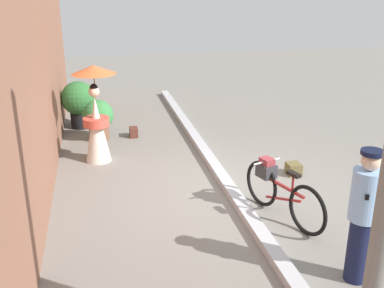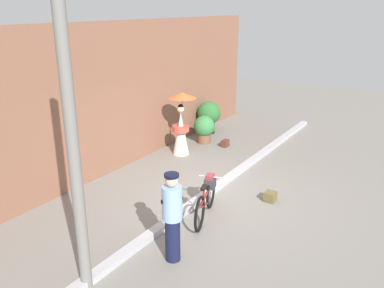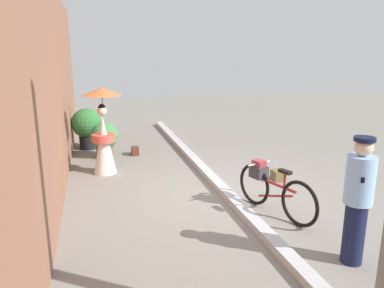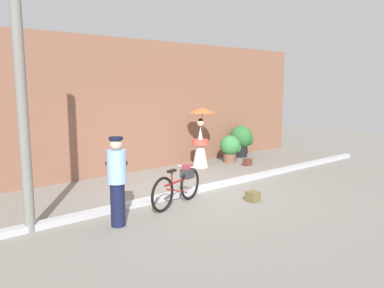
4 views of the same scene
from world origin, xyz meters
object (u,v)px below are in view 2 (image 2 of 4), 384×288
at_px(potted_plant_by_door, 205,128).
at_px(utility_pole, 72,141).
at_px(backpack_on_pavement, 225,143).
at_px(potted_plant_small, 209,115).
at_px(backpack_spare, 270,196).
at_px(person_officer, 172,215).
at_px(person_with_parasol, 181,123).
at_px(bicycle_near_officer, 206,197).

bearing_deg(potted_plant_by_door, utility_pole, -163.63).
bearing_deg(utility_pole, backpack_on_pavement, 10.59).
relative_size(potted_plant_by_door, utility_pole, 0.18).
height_order(potted_plant_small, backpack_spare, potted_plant_small).
bearing_deg(utility_pole, backpack_spare, -16.90).
distance_m(person_officer, person_with_parasol, 5.26).
relative_size(backpack_spare, utility_pole, 0.05).
bearing_deg(person_with_parasol, bicycle_near_officer, -137.90).
bearing_deg(potted_plant_small, bicycle_near_officer, -150.11).
relative_size(person_with_parasol, backpack_spare, 7.15).
height_order(bicycle_near_officer, potted_plant_by_door, potted_plant_by_door).
bearing_deg(utility_pole, person_with_parasol, 20.14).
bearing_deg(backpack_spare, bicycle_near_officer, 147.72).
relative_size(bicycle_near_officer, backpack_spare, 6.40).
height_order(person_with_parasol, potted_plant_by_door, person_with_parasol).
distance_m(bicycle_near_officer, backpack_spare, 1.65).
bearing_deg(person_with_parasol, potted_plant_by_door, -2.28).
relative_size(person_officer, person_with_parasol, 0.88).
relative_size(person_officer, potted_plant_small, 1.46).
xyz_separation_m(potted_plant_by_door, utility_pole, (-6.98, -2.05, 1.91)).
relative_size(person_with_parasol, utility_pole, 0.38).
xyz_separation_m(backpack_on_pavement, utility_pole, (-7.00, -1.31, 2.29)).
bearing_deg(potted_plant_small, backpack_spare, -134.38).
relative_size(backpack_on_pavement, utility_pole, 0.05).
bearing_deg(bicycle_near_officer, utility_pole, 171.45).
bearing_deg(backpack_spare, utility_pole, 163.10).
relative_size(person_with_parasol, potted_plant_small, 1.67).
relative_size(bicycle_near_officer, utility_pole, 0.34).
bearing_deg(potted_plant_by_door, potted_plant_small, 22.84).
bearing_deg(person_with_parasol, potted_plant_small, 9.27).
relative_size(bicycle_near_officer, person_officer, 1.02).
distance_m(person_officer, backpack_on_pavement, 6.09).
bearing_deg(person_officer, backpack_spare, -10.81).
relative_size(person_officer, backpack_on_pavement, 6.21).
height_order(potted_plant_by_door, utility_pole, utility_pole).
bearing_deg(person_officer, bicycle_near_officer, 10.32).
height_order(bicycle_near_officer, utility_pole, utility_pole).
relative_size(potted_plant_small, backpack_spare, 4.29).
distance_m(backpack_spare, utility_pole, 5.03).
xyz_separation_m(person_with_parasol, utility_pole, (-5.73, -2.10, 1.47)).
xyz_separation_m(person_with_parasol, backpack_on_pavement, (1.27, -0.79, -0.82)).
xyz_separation_m(backpack_on_pavement, backpack_spare, (-2.71, -2.61, 0.00)).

